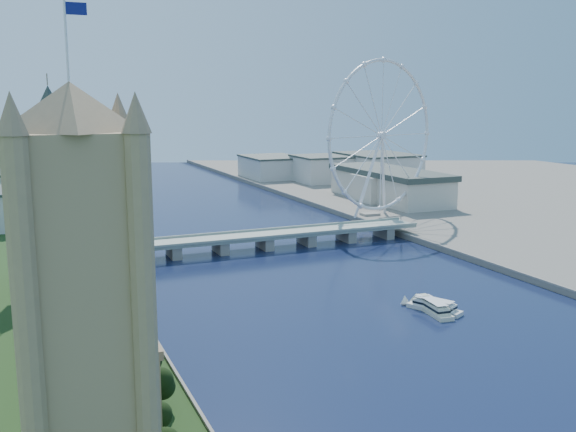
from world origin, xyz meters
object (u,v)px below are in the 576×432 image
london_eye (382,136)px  tour_boat_far (433,313)px  victoria_tower (82,296)px  tour_boat_near (434,311)px

london_eye → tour_boat_far: london_eye is taller
victoria_tower → tour_boat_far: size_ratio=3.87×
tour_boat_far → tour_boat_near: bearing=43.3°
london_eye → tour_boat_near: size_ratio=4.36×
london_eye → tour_boat_far: bearing=-114.9°
victoria_tower → tour_boat_far: 193.09m
tour_boat_far → victoria_tower: bearing=-143.2°
tour_boat_far → london_eye: bearing=71.2°
tour_boat_near → tour_boat_far: tour_boat_far is taller
victoria_tower → tour_boat_near: victoria_tower is taller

